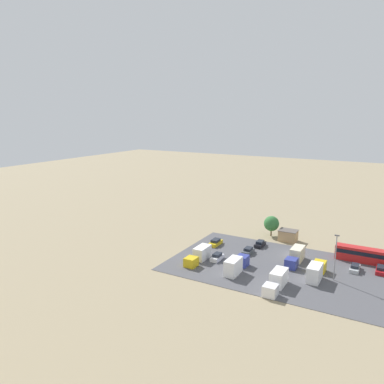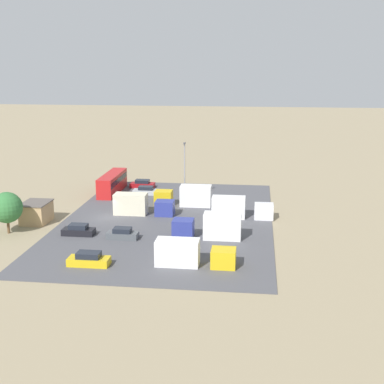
% 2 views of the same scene
% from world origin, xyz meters
% --- Properties ---
extents(ground_plane, '(400.00, 400.00, 0.00)m').
position_xyz_m(ground_plane, '(0.00, 0.00, 0.00)').
color(ground_plane, gray).
extents(parking_lot_surface, '(47.81, 30.11, 0.08)m').
position_xyz_m(parking_lot_surface, '(0.00, 9.36, 0.04)').
color(parking_lot_surface, '#4C4C51').
rests_on(parking_lot_surface, ground).
extents(shed_building, '(4.82, 3.72, 2.98)m').
position_xyz_m(shed_building, '(3.33, -9.27, 1.50)').
color(shed_building, tan).
rests_on(shed_building, ground).
extents(bus, '(11.16, 2.58, 3.34)m').
position_xyz_m(bus, '(-15.26, -3.14, 1.88)').
color(bus, red).
rests_on(bus, ground).
extents(parked_car_0, '(1.83, 4.26, 1.48)m').
position_xyz_m(parked_car_0, '(8.31, -1.35, 0.70)').
color(parked_car_0, black).
rests_on(parked_car_0, ground).
extents(parked_car_1, '(1.91, 4.45, 1.43)m').
position_xyz_m(parked_car_1, '(-19.67, 1.29, 0.68)').
color(parked_car_1, maroon).
rests_on(parked_car_1, ground).
extents(parked_car_2, '(1.81, 4.14, 1.60)m').
position_xyz_m(parked_car_2, '(13.88, 12.25, 0.74)').
color(parked_car_2, silver).
rests_on(parked_car_2, ground).
extents(parked_car_3, '(1.97, 4.72, 1.55)m').
position_xyz_m(parked_car_3, '(18.65, 3.37, 0.72)').
color(parked_car_3, gold).
rests_on(parked_car_3, ground).
extents(parked_car_4, '(1.86, 4.07, 1.47)m').
position_xyz_m(parked_car_4, '(9.11, 4.84, 0.69)').
color(parked_car_4, '#4C5156').
rests_on(parked_car_4, ground).
extents(parked_car_5, '(1.87, 4.33, 1.41)m').
position_xyz_m(parked_car_5, '(-14.70, 2.96, 0.67)').
color(parked_car_5, '#ADB2B7').
rests_on(parked_car_5, ground).
extents(parked_truck_0, '(2.45, 9.04, 3.14)m').
position_xyz_m(parked_truck_0, '(-2.35, 4.72, 1.52)').
color(parked_truck_0, navy).
rests_on(parked_truck_0, ground).
extents(parked_truck_1, '(2.52, 9.02, 3.07)m').
position_xyz_m(parked_truck_1, '(-2.44, 19.48, 1.49)').
color(parked_truck_1, silver).
rests_on(parked_truck_1, ground).
extents(parked_truck_2, '(2.40, 8.94, 3.40)m').
position_xyz_m(parked_truck_2, '(7.46, 16.31, 1.63)').
color(parked_truck_2, navy).
rests_on(parked_truck_2, ground).
extents(parked_truck_3, '(2.49, 9.07, 2.94)m').
position_xyz_m(parked_truck_3, '(17.26, 14.81, 1.43)').
color(parked_truck_3, gold).
rests_on(parked_truck_3, ground).
extents(parked_truck_4, '(2.43, 9.07, 3.32)m').
position_xyz_m(parked_truck_4, '(-8.14, 11.00, 1.60)').
color(parked_truck_4, gold).
rests_on(parked_truck_4, ground).
extents(tree_near_shed, '(4.19, 4.19, 5.69)m').
position_xyz_m(tree_near_shed, '(8.56, -11.04, 3.58)').
color(tree_near_shed, brown).
rests_on(tree_near_shed, ground).
extents(light_pole_lot_centre, '(0.90, 0.28, 9.64)m').
position_xyz_m(light_pole_lot_centre, '(-11.53, 10.21, 5.34)').
color(light_pole_lot_centre, gray).
rests_on(light_pole_lot_centre, ground).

